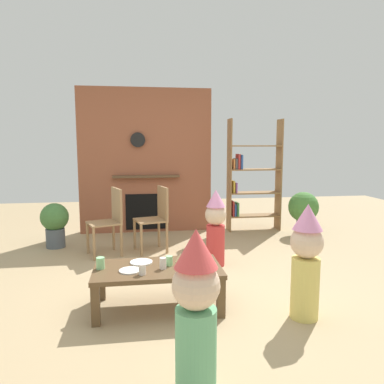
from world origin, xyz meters
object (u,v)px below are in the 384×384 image
child_by_the_chairs (216,226)px  paper_plate_front (130,270)px  bookshelf (250,179)px  paper_plate_rear (141,262)px  paper_cup_center (192,258)px  paper_cup_near_left (169,261)px  potted_plant_short (55,222)px  paper_cup_near_right (163,263)px  paper_cup_far_left (100,263)px  child_in_pink (306,259)px  coffee_table (158,273)px  paper_cup_far_right (142,269)px  dining_chair_left (110,217)px  child_with_cone_hat (196,310)px  dining_chair_middle (157,215)px  potted_plant_tall (303,209)px  birthday_cake_slice (180,257)px

child_by_the_chairs → paper_plate_front: bearing=-5.9°
bookshelf → paper_plate_rear: bookshelf is taller
paper_cup_center → paper_plate_front: 0.59m
paper_cup_center → paper_plate_front: size_ratio=0.45×
paper_cup_near_left → potted_plant_short: bearing=123.8°
paper_cup_near_right → child_by_the_chairs: 1.36m
paper_cup_near_left → bookshelf: bearing=59.9°
paper_cup_near_right → child_by_the_chairs: (0.72, 1.15, 0.06)m
paper_cup_far_left → paper_plate_rear: bearing=17.7°
paper_cup_near_right → child_in_pink: child_in_pink is taller
coffee_table → paper_cup_far_right: paper_cup_far_right is taller
paper_cup_center → dining_chair_left: bearing=117.2°
paper_cup_center → child_by_the_chairs: size_ratio=0.09×
paper_cup_far_right → child_by_the_chairs: child_by_the_chairs is taller
paper_cup_far_left → child_with_cone_hat: size_ratio=0.10×
dining_chair_middle → paper_cup_center: bearing=83.1°
coffee_table → paper_cup_far_left: size_ratio=11.05×
paper_plate_rear → dining_chair_middle: bearing=82.1°
child_in_pink → paper_cup_near_left: bearing=-2.8°
child_with_cone_hat → potted_plant_tall: bearing=-40.2°
birthday_cake_slice → dining_chair_middle: 1.71m
child_by_the_chairs → potted_plant_tall: child_by_the_chairs is taller
child_with_cone_hat → dining_chair_middle: 3.07m
paper_plate_rear → bookshelf: bearing=55.1°
paper_cup_far_left → paper_plate_rear: (0.36, 0.12, -0.05)m
bookshelf → dining_chair_middle: bearing=-148.5°
coffee_table → dining_chair_left: 1.84m
paper_cup_far_right → child_by_the_chairs: 1.56m
paper_cup_far_right → dining_chair_middle: size_ratio=0.10×
coffee_table → paper_plate_rear: size_ratio=5.46×
paper_cup_near_right → paper_cup_far_left: (-0.55, 0.08, 0.00)m
paper_cup_far_right → dining_chair_left: bearing=101.6°
paper_cup_near_right → potted_plant_short: potted_plant_short is taller
paper_plate_rear → dining_chair_middle: dining_chair_middle is taller
child_with_cone_hat → birthday_cake_slice: bearing=-10.0°
coffee_table → potted_plant_short: bearing=121.5°
bookshelf → dining_chair_left: bearing=-154.3°
paper_cup_near_right → dining_chair_left: dining_chair_left is taller
coffee_table → paper_cup_far_right: size_ratio=12.51×
paper_cup_far_right → dining_chair_middle: (0.23, 2.01, 0.08)m
paper_cup_near_right → paper_cup_far_right: paper_cup_near_right is taller
paper_plate_rear → child_with_cone_hat: 1.42m
paper_cup_near_left → paper_cup_near_right: size_ratio=0.87×
paper_cup_far_right → dining_chair_left: size_ratio=0.10×
paper_cup_near_right → child_with_cone_hat: child_with_cone_hat is taller
paper_cup_center → potted_plant_short: size_ratio=0.13×
child_by_the_chairs → potted_plant_tall: bearing=161.5°
paper_cup_center → coffee_table: bearing=-166.3°
bookshelf → potted_plant_short: bearing=-168.3°
coffee_table → potted_plant_short: potted_plant_short is taller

